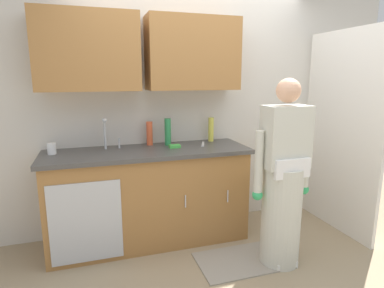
% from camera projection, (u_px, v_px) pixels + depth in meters
% --- Properties ---
extents(ground_plane, '(9.00, 9.00, 0.00)m').
position_uv_depth(ground_plane, '(228.00, 267.00, 2.81)').
color(ground_plane, '#998466').
extents(kitchen_wall_with_uppers, '(4.80, 0.44, 2.70)m').
position_uv_depth(kitchen_wall_with_uppers, '(180.00, 92.00, 3.40)').
color(kitchen_wall_with_uppers, beige).
rests_on(kitchen_wall_with_uppers, ground).
extents(closet_door_panel, '(0.04, 1.10, 2.10)m').
position_uv_depth(closet_door_panel, '(341.00, 133.00, 3.40)').
color(closet_door_panel, silver).
rests_on(closet_door_panel, ground).
extents(counter_cabinet, '(1.90, 0.62, 0.90)m').
position_uv_depth(counter_cabinet, '(149.00, 198.00, 3.20)').
color(counter_cabinet, '#9E6B38').
rests_on(counter_cabinet, ground).
extents(countertop, '(1.96, 0.66, 0.04)m').
position_uv_depth(countertop, '(148.00, 152.00, 3.11)').
color(countertop, '#474442').
rests_on(countertop, counter_cabinet).
extents(sink, '(0.50, 0.36, 0.35)m').
position_uv_depth(sink, '(111.00, 153.00, 3.01)').
color(sink, '#B7BABF').
rests_on(sink, counter_cabinet).
extents(person_at_sink, '(0.55, 0.34, 1.62)m').
position_uv_depth(person_at_sink, '(283.00, 188.00, 2.76)').
color(person_at_sink, white).
rests_on(person_at_sink, ground).
extents(floor_mat, '(0.80, 0.50, 0.01)m').
position_uv_depth(floor_mat, '(242.00, 260.00, 2.90)').
color(floor_mat, gray).
rests_on(floor_mat, ground).
extents(bottle_water_tall, '(0.06, 0.06, 0.24)m').
position_uv_depth(bottle_water_tall, '(150.00, 133.00, 3.30)').
color(bottle_water_tall, '#E05933').
rests_on(bottle_water_tall, countertop).
extents(bottle_cleaner_spray, '(0.06, 0.06, 0.27)m').
position_uv_depth(bottle_cleaner_spray, '(168.00, 132.00, 3.29)').
color(bottle_cleaner_spray, '#2D8C4C').
rests_on(bottle_cleaner_spray, countertop).
extents(bottle_water_short, '(0.06, 0.06, 0.26)m').
position_uv_depth(bottle_water_short, '(211.00, 129.00, 3.49)').
color(bottle_water_short, '#D8D14C').
rests_on(bottle_water_short, countertop).
extents(cup_by_sink, '(0.08, 0.08, 0.10)m').
position_uv_depth(cup_by_sink, '(52.00, 149.00, 2.91)').
color(cup_by_sink, white).
rests_on(cup_by_sink, countertop).
extents(knife_on_counter, '(0.11, 0.23, 0.01)m').
position_uv_depth(knife_on_counter, '(203.00, 144.00, 3.35)').
color(knife_on_counter, silver).
rests_on(knife_on_counter, countertop).
extents(sponge, '(0.11, 0.07, 0.03)m').
position_uv_depth(sponge, '(175.00, 146.00, 3.19)').
color(sponge, '#4CBF4C').
rests_on(sponge, countertop).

